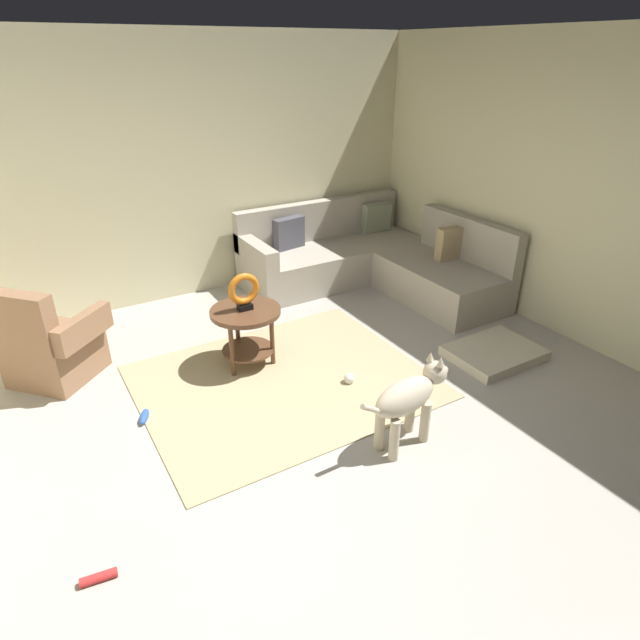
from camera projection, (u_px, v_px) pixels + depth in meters
ground_plane at (309, 439)px, 3.92m from camera, size 6.00×6.00×0.10m
wall_back at (167, 174)px, 5.53m from camera, size 6.00×0.12×2.70m
wall_right at (602, 198)px, 4.63m from camera, size 0.12×6.00×2.70m
area_rug at (283, 381)px, 4.50m from camera, size 2.30×1.90×0.01m
sectional_couch at (371, 262)px, 6.21m from camera, size 2.20×2.25×0.88m
armchair at (48, 345)px, 4.40m from camera, size 0.98×0.99×0.88m
side_table at (246, 322)px, 4.56m from camera, size 0.60×0.60×0.54m
torus_sculpture at (244, 291)px, 4.43m from camera, size 0.28×0.08×0.33m
dog_bed_mat at (494, 353)px, 4.84m from camera, size 0.80×0.60×0.09m
dog at (409, 398)px, 3.65m from camera, size 0.85×0.29×0.63m
dog_toy_ball at (349, 379)px, 4.46m from camera, size 0.09×0.09×0.09m
dog_toy_rope at (99, 577)px, 2.80m from camera, size 0.19×0.07×0.05m
dog_toy_bone at (144, 416)px, 4.03m from camera, size 0.13×0.19×0.06m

